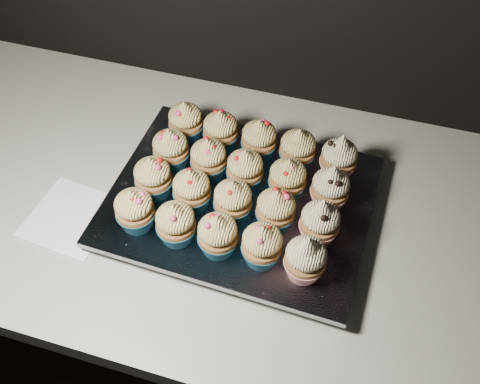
{
  "coord_description": "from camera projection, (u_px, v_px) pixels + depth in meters",
  "views": [
    {
      "loc": [
        0.14,
        1.16,
        1.64
      ],
      "look_at": [
        -0.02,
        1.69,
        0.95
      ],
      "focal_mm": 40.0,
      "sensor_mm": 36.0,
      "label": 1
    }
  ],
  "objects": [
    {
      "name": "cupcake_11",
      "position": [
        209.0,
        159.0,
        0.91
      ],
      "size": [
        0.06,
        0.06,
        0.08
      ],
      "color": "#17526E",
      "rests_on": "foil_lining"
    },
    {
      "name": "cupcake_13",
      "position": [
        288.0,
        179.0,
        0.88
      ],
      "size": [
        0.06,
        0.06,
        0.08
      ],
      "color": "#17526E",
      "rests_on": "foil_lining"
    },
    {
      "name": "cupcake_18",
      "position": [
        298.0,
        149.0,
        0.92
      ],
      "size": [
        0.06,
        0.06,
        0.08
      ],
      "color": "#17526E",
      "rests_on": "foil_lining"
    },
    {
      "name": "cupcake_2",
      "position": [
        218.0,
        235.0,
        0.81
      ],
      "size": [
        0.06,
        0.06,
        0.08
      ],
      "color": "#17526E",
      "rests_on": "foil_lining"
    },
    {
      "name": "cupcake_10",
      "position": [
        171.0,
        149.0,
        0.92
      ],
      "size": [
        0.06,
        0.06,
        0.08
      ],
      "color": "#17526E",
      "rests_on": "foil_lining"
    },
    {
      "name": "cupcake_8",
      "position": [
        276.0,
        210.0,
        0.84
      ],
      "size": [
        0.06,
        0.06,
        0.08
      ],
      "color": "#17526E",
      "rests_on": "foil_lining"
    },
    {
      "name": "cupcake_12",
      "position": [
        245.0,
        169.0,
        0.89
      ],
      "size": [
        0.06,
        0.06,
        0.08
      ],
      "color": "#17526E",
      "rests_on": "foil_lining"
    },
    {
      "name": "cupcake_14",
      "position": [
        330.0,
        188.0,
        0.86
      ],
      "size": [
        0.06,
        0.06,
        0.1
      ],
      "color": "#B0181A",
      "rests_on": "foil_lining"
    },
    {
      "name": "foil_lining",
      "position": [
        240.0,
        200.0,
        0.91
      ],
      "size": [
        0.45,
        0.35,
        0.01
      ],
      "primitive_type": "cube",
      "rotation": [
        0.0,
        0.0,
        -0.04
      ],
      "color": "silver",
      "rests_on": "baking_tray"
    },
    {
      "name": "cupcake_15",
      "position": [
        186.0,
        122.0,
        0.96
      ],
      "size": [
        0.06,
        0.06,
        0.08
      ],
      "color": "#17526E",
      "rests_on": "foil_lining"
    },
    {
      "name": "cupcake_4",
      "position": [
        305.0,
        258.0,
        0.78
      ],
      "size": [
        0.06,
        0.06,
        0.1
      ],
      "color": "#B0181A",
      "rests_on": "foil_lining"
    },
    {
      "name": "cupcake_7",
      "position": [
        233.0,
        200.0,
        0.85
      ],
      "size": [
        0.06,
        0.06,
        0.08
      ],
      "color": "#17526E",
      "rests_on": "foil_lining"
    },
    {
      "name": "cupcake_0",
      "position": [
        135.0,
        210.0,
        0.84
      ],
      "size": [
        0.06,
        0.06,
        0.08
      ],
      "color": "#17526E",
      "rests_on": "foil_lining"
    },
    {
      "name": "cupcake_16",
      "position": [
        220.0,
        131.0,
        0.95
      ],
      "size": [
        0.06,
        0.06,
        0.08
      ],
      "color": "#17526E",
      "rests_on": "foil_lining"
    },
    {
      "name": "worktop",
      "position": [
        253.0,
        214.0,
        0.95
      ],
      "size": [
        2.44,
        0.64,
        0.04
      ],
      "primitive_type": "cube",
      "color": "beige",
      "rests_on": "cabinet"
    },
    {
      "name": "baking_tray",
      "position": [
        240.0,
        206.0,
        0.92
      ],
      "size": [
        0.41,
        0.32,
        0.02
      ],
      "primitive_type": "cube",
      "rotation": [
        0.0,
        0.0,
        -0.04
      ],
      "color": "black",
      "rests_on": "worktop"
    },
    {
      "name": "cupcake_3",
      "position": [
        262.0,
        245.0,
        0.8
      ],
      "size": [
        0.06,
        0.06,
        0.08
      ],
      "color": "#17526E",
      "rests_on": "foil_lining"
    },
    {
      "name": "cupcake_9",
      "position": [
        320.0,
        222.0,
        0.82
      ],
      "size": [
        0.06,
        0.06,
        0.1
      ],
      "color": "#B0181A",
      "rests_on": "foil_lining"
    },
    {
      "name": "cupcake_6",
      "position": [
        192.0,
        190.0,
        0.86
      ],
      "size": [
        0.06,
        0.06,
        0.08
      ],
      "color": "#17526E",
      "rests_on": "foil_lining"
    },
    {
      "name": "napkin",
      "position": [
        71.0,
        218.0,
        0.91
      ],
      "size": [
        0.15,
        0.15,
        0.0
      ],
      "primitive_type": "cube",
      "rotation": [
        0.0,
        0.0,
        -0.1
      ],
      "color": "white",
      "rests_on": "worktop"
    },
    {
      "name": "cabinet",
      "position": [
        249.0,
        324.0,
        1.3
      ],
      "size": [
        2.4,
        0.6,
        0.86
      ],
      "primitive_type": "cube",
      "color": "black",
      "rests_on": "ground"
    },
    {
      "name": "cupcake_1",
      "position": [
        176.0,
        223.0,
        0.82
      ],
      "size": [
        0.06,
        0.06,
        0.08
      ],
      "color": "#17526E",
      "rests_on": "foil_lining"
    },
    {
      "name": "cupcake_17",
      "position": [
        259.0,
        140.0,
        0.93
      ],
      "size": [
        0.06,
        0.06,
        0.08
      ],
      "color": "#17526E",
      "rests_on": "foil_lining"
    },
    {
      "name": "cupcake_5",
      "position": [
        153.0,
        177.0,
        0.88
      ],
      "size": [
        0.06,
        0.06,
        0.08
      ],
      "color": "#17526E",
      "rests_on": "foil_lining"
    },
    {
      "name": "cupcake_19",
      "position": [
        339.0,
        158.0,
        0.9
      ],
      "size": [
        0.06,
        0.06,
        0.1
      ],
      "color": "#B0181A",
      "rests_on": "foil_lining"
    }
  ]
}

